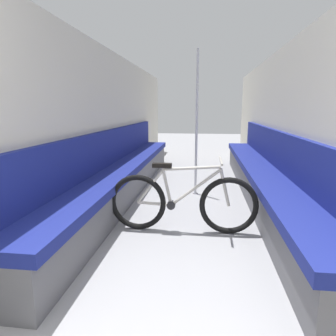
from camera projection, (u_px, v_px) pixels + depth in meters
wall_left at (98, 125)px, 4.13m from camera, size 0.10×10.11×2.15m
wall_right at (292, 126)px, 3.83m from camera, size 0.10×10.11×2.15m
bench_seat_row_left at (123, 174)px, 4.52m from camera, size 0.49×5.68×0.99m
bench_seat_row_right at (263, 178)px, 4.28m from camera, size 0.49×5.68×0.99m
bicycle at (182, 202)px, 3.16m from camera, size 1.58×0.46×0.79m
grab_pole_near at (197, 126)px, 4.44m from camera, size 0.08×0.08×2.13m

